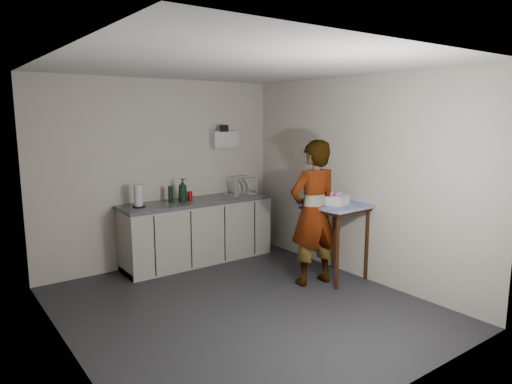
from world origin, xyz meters
TOP-DOWN VIEW (x-y plane):
  - ground at (0.00, 0.00)m, footprint 4.00×4.00m
  - wall_back at (0.00, 1.99)m, footprint 3.60×0.02m
  - wall_right at (1.79, 0.00)m, footprint 0.02×4.00m
  - wall_left at (-1.79, 0.00)m, footprint 0.02×4.00m
  - ceiling at (0.00, 0.00)m, footprint 3.60×4.00m
  - kitchen_counter at (0.40, 1.70)m, footprint 2.24×0.62m
  - wall_shelf at (1.00, 1.92)m, footprint 0.42×0.18m
  - side_table at (1.50, 0.05)m, footprint 0.79×0.79m
  - standing_man at (1.13, 0.08)m, footprint 0.71×0.52m
  - soap_bottle at (0.16, 1.69)m, footprint 0.17×0.17m
  - soda_can at (0.28, 1.70)m, footprint 0.07×0.07m
  - dark_bottle at (0.01, 1.76)m, footprint 0.07×0.07m
  - paper_towel at (-0.48, 1.70)m, footprint 0.17×0.17m
  - dish_rack at (1.12, 1.65)m, footprint 0.41×0.31m
  - bakery_box at (1.44, 0.03)m, footprint 0.36×0.37m

SIDE VIEW (x-z plane):
  - ground at x=0.00m, z-range 0.00..0.00m
  - kitchen_counter at x=0.40m, z-range -0.03..0.88m
  - side_table at x=1.50m, z-range 0.37..1.36m
  - standing_man at x=1.13m, z-range 0.00..1.81m
  - dish_rack at x=1.12m, z-range 0.83..1.12m
  - soda_can at x=0.28m, z-range 0.91..1.05m
  - dark_bottle at x=0.01m, z-range 0.91..1.14m
  - paper_towel at x=-0.48m, z-range 0.90..1.20m
  - soap_bottle at x=0.16m, z-range 0.91..1.24m
  - bakery_box at x=1.44m, z-range 0.88..1.27m
  - wall_back at x=0.00m, z-range 0.00..2.60m
  - wall_right at x=1.79m, z-range 0.00..2.60m
  - wall_left at x=-1.79m, z-range 0.00..2.60m
  - wall_shelf at x=1.00m, z-range 1.56..1.93m
  - ceiling at x=0.00m, z-range 2.59..2.60m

